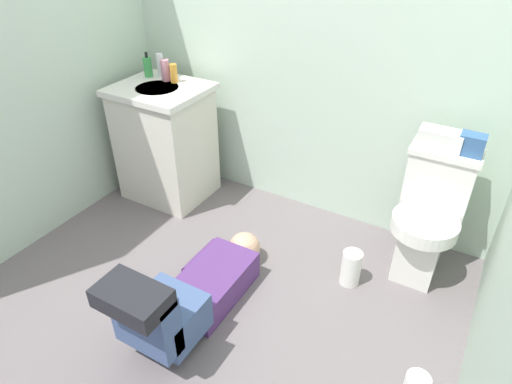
# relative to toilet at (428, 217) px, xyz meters

# --- Properties ---
(ground_plane) EXTENTS (3.03, 3.11, 0.04)m
(ground_plane) POSITION_rel_toilet_xyz_m (-0.91, -0.78, -0.39)
(ground_plane) COLOR #675F61
(wall_back) EXTENTS (2.69, 0.08, 2.40)m
(wall_back) POSITION_rel_toilet_xyz_m (-0.91, 0.31, 0.83)
(wall_back) COLOR #B6CCB6
(wall_back) RESTS_ON ground_plane
(wall_left) EXTENTS (0.08, 2.11, 2.40)m
(wall_left) POSITION_rel_toilet_xyz_m (-2.21, -0.78, 0.83)
(wall_left) COLOR #B6CCB6
(wall_left) RESTS_ON ground_plane
(toilet) EXTENTS (0.36, 0.46, 0.75)m
(toilet) POSITION_rel_toilet_xyz_m (0.00, 0.00, 0.00)
(toilet) COLOR silver
(toilet) RESTS_ON ground_plane
(vanity_cabinet) EXTENTS (0.60, 0.52, 0.82)m
(vanity_cabinet) POSITION_rel_toilet_xyz_m (-1.78, -0.08, 0.05)
(vanity_cabinet) COLOR beige
(vanity_cabinet) RESTS_ON ground_plane
(faucet) EXTENTS (0.02, 0.02, 0.10)m
(faucet) POSITION_rel_toilet_xyz_m (-1.78, 0.06, 0.50)
(faucet) COLOR silver
(faucet) RESTS_ON vanity_cabinet
(person_plumber) EXTENTS (0.39, 1.06, 0.52)m
(person_plumber) POSITION_rel_toilet_xyz_m (-0.92, -0.97, -0.19)
(person_plumber) COLOR #512D6B
(person_plumber) RESTS_ON ground_plane
(tissue_box) EXTENTS (0.22, 0.11, 0.10)m
(tissue_box) POSITION_rel_toilet_xyz_m (-0.04, 0.09, 0.43)
(tissue_box) COLOR silver
(tissue_box) RESTS_ON toilet
(toiletry_bag) EXTENTS (0.12, 0.09, 0.11)m
(toiletry_bag) POSITION_rel_toilet_xyz_m (0.11, 0.09, 0.44)
(toiletry_bag) COLOR #33598C
(toiletry_bag) RESTS_ON toilet
(soap_dispenser) EXTENTS (0.06, 0.06, 0.17)m
(soap_dispenser) POSITION_rel_toilet_xyz_m (-1.97, 0.04, 0.52)
(soap_dispenser) COLOR green
(soap_dispenser) RESTS_ON vanity_cabinet
(bottle_white) EXTENTS (0.05, 0.05, 0.16)m
(bottle_white) POSITION_rel_toilet_xyz_m (-1.89, 0.07, 0.53)
(bottle_white) COLOR silver
(bottle_white) RESTS_ON vanity_cabinet
(bottle_pink) EXTENTS (0.06, 0.06, 0.14)m
(bottle_pink) POSITION_rel_toilet_xyz_m (-1.81, 0.03, 0.52)
(bottle_pink) COLOR pink
(bottle_pink) RESTS_ON vanity_cabinet
(bottle_amber) EXTENTS (0.05, 0.05, 0.12)m
(bottle_amber) POSITION_rel_toilet_xyz_m (-1.74, 0.03, 0.51)
(bottle_amber) COLOR orange
(bottle_amber) RESTS_ON vanity_cabinet
(paper_towel_roll) EXTENTS (0.11, 0.11, 0.22)m
(paper_towel_roll) POSITION_rel_toilet_xyz_m (-0.30, -0.32, -0.26)
(paper_towel_roll) COLOR white
(paper_towel_roll) RESTS_ON ground_plane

